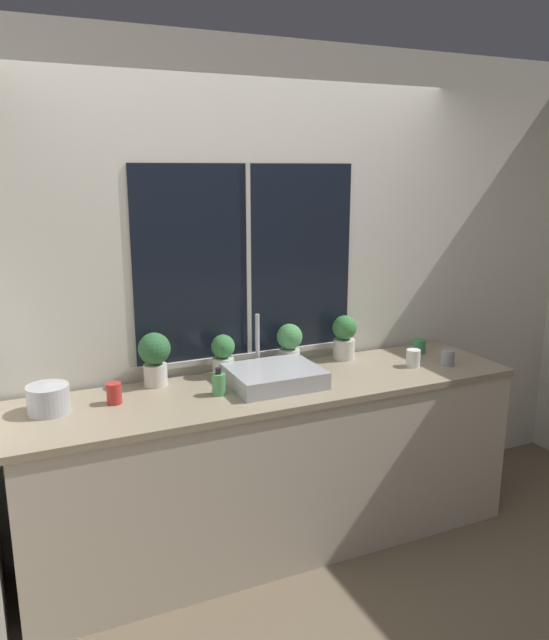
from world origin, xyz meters
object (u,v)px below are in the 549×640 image
sink (274,376)px  mug_white (413,358)px  mug_red (114,393)px  kettle (48,398)px  mug_grey (448,358)px  soap_bottle (219,384)px  potted_plant_center_left (223,354)px  mug_green (419,346)px  potted_plant_far_left (155,356)px  potted_plant_center_right (290,343)px  potted_plant_far_right (344,336)px

sink → mug_white: sink is taller
mug_red → kettle: bearing=178.1°
mug_red → kettle: kettle is taller
mug_grey → kettle: size_ratio=0.46×
soap_bottle → sink: bearing=4.8°
potted_plant_center_left → mug_green: 1.25m
mug_grey → kettle: kettle is taller
potted_plant_far_left → mug_green: bearing=-3.0°
potted_plant_far_left → potted_plant_center_right: size_ratio=1.13×
kettle → mug_white: bearing=-3.6°
soap_bottle → mug_red: soap_bottle is taller
potted_plant_far_right → mug_white: potted_plant_far_right is taller
potted_plant_far_right → mug_red: potted_plant_far_right is taller
potted_plant_far_left → potted_plant_far_right: size_ratio=1.08×
mug_green → mug_red: bearing=-177.2°
sink → mug_green: bearing=8.5°
potted_plant_far_left → kettle: (-0.54, -0.17, -0.09)m
mug_red → mug_white: (1.67, -0.12, -0.00)m
potted_plant_far_right → mug_white: 0.42m
mug_green → kettle: size_ratio=0.43×
mug_red → potted_plant_center_right: bearing=9.8°
potted_plant_center_left → soap_bottle: bearing=-114.4°
mug_grey → mug_white: 0.20m
potted_plant_center_left → mug_white: 1.09m
potted_plant_center_left → mug_green: (1.25, -0.09, -0.08)m
mug_green → mug_red: 1.87m
potted_plant_far_right → mug_grey: (0.48, -0.36, -0.09)m
potted_plant_far_left → kettle: bearing=-163.0°
potted_plant_far_right → kettle: potted_plant_far_right is taller
potted_plant_center_right → mug_white: size_ratio=2.54×
sink → mug_grey: bearing=-6.2°
potted_plant_center_left → soap_bottle: (-0.12, -0.27, -0.06)m
potted_plant_center_right → potted_plant_far_left: bearing=180.0°
sink → potted_plant_far_left: sink is taller
potted_plant_center_left → kettle: 0.94m
mug_green → kettle: 2.17m
potted_plant_far_right → mug_red: (-1.38, -0.18, -0.09)m
potted_plant_far_left → potted_plant_far_right: bearing=-0.0°
mug_grey → potted_plant_far_right: bearing=143.2°
sink → potted_plant_far_left: 0.63m
potted_plant_far_left → mug_green: potted_plant_far_left is taller
mug_red → mug_white: 1.67m
potted_plant_center_left → soap_bottle: 0.30m
mug_white → kettle: size_ratio=0.50×
sink → mug_grey: size_ratio=5.13×
potted_plant_far_left → mug_red: 0.32m
soap_bottle → kettle: bearing=172.6°
sink → potted_plant_far_left: size_ratio=1.64×
potted_plant_center_left → mug_green: size_ratio=2.77×
sink → potted_plant_far_right: size_ratio=1.76×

